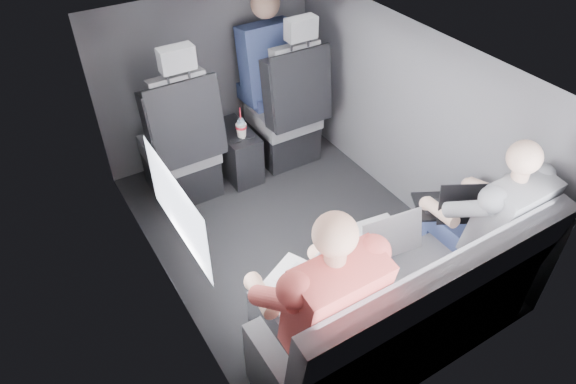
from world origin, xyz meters
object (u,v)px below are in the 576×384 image
laptop_silver (379,236)px  front_seat_left (182,151)px  front_seat_right (287,117)px  rear_bench (402,315)px  soda_cup (241,130)px  laptop_black (454,205)px  passenger_front_right (267,64)px  laptop_white (298,288)px  passenger_rear_left (316,303)px  passenger_rear_right (483,220)px  center_console (236,152)px  water_bottle (241,128)px

laptop_silver → front_seat_left: bearing=106.7°
front_seat_right → laptop_silver: bearing=-104.5°
rear_bench → front_seat_left: bearing=103.3°
soda_cup → laptop_silver: (0.03, -1.55, 0.17)m
soda_cup → laptop_black: size_ratio=0.54×
soda_cup → passenger_front_right: passenger_front_right is taller
passenger_front_right → laptop_white: bearing=-115.9°
passenger_rear_left → soda_cup: bearing=73.7°
passenger_rear_right → laptop_silver: bearing=161.4°
rear_bench → passenger_rear_right: bearing=8.9°
center_console → front_seat_left: bearing=-174.9°
front_seat_left → passenger_rear_right: bearing=-59.5°
passenger_rear_left → passenger_front_right: 2.27m
front_seat_left → passenger_rear_right: size_ratio=1.06×
laptop_white → rear_bench: bearing=-22.1°
laptop_white → laptop_silver: 0.56m
laptop_black → passenger_front_right: 1.91m
laptop_black → passenger_rear_right: passenger_rear_right is taller
front_seat_left → water_bottle: (0.46, -0.06, 0.07)m
soda_cup → water_bottle: soda_cup is taller
front_seat_left → water_bottle: bearing=-7.0°
laptop_black → passenger_rear_right: 0.18m
soda_cup → passenger_front_right: bearing=37.8°
front_seat_right → soda_cup: size_ratio=5.06×
laptop_white → laptop_black: bearing=2.5°
passenger_front_right → front_seat_right: bearing=-83.7°
front_seat_right → passenger_front_right: bearing=96.3°
water_bottle → passenger_rear_right: size_ratio=0.13×
soda_cup → laptop_silver: laptop_silver is taller
center_console → rear_bench: size_ratio=0.30×
passenger_rear_left → passenger_rear_right: 1.12m
laptop_silver → laptop_white: bearing=-172.1°
passenger_front_right → passenger_rear_right: bearing=-84.7°
laptop_white → laptop_black: laptop_white is taller
passenger_rear_left → passenger_rear_right: bearing=0.1°
front_seat_left → laptop_silver: (0.48, -1.61, 0.23)m
rear_bench → water_bottle: bearing=89.7°
water_bottle → laptop_silver: 1.56m
water_bottle → laptop_white: (-0.54, -1.63, 0.17)m
laptop_silver → passenger_rear_right: 0.61m
front_seat_left → passenger_front_right: 0.98m
laptop_silver → passenger_rear_left: bearing=-160.0°
center_console → laptop_silver: 1.71m
center_console → soda_cup: (0.01, -0.10, 0.26)m
front_seat_left → laptop_white: bearing=-92.5°
laptop_black → passenger_front_right: passenger_front_right is taller
soda_cup → water_bottle: bearing=59.8°
center_console → laptop_silver: bearing=-88.8°
center_console → passenger_rear_left: (-0.50, -1.85, 0.44)m
laptop_white → passenger_rear_right: bearing=-5.9°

